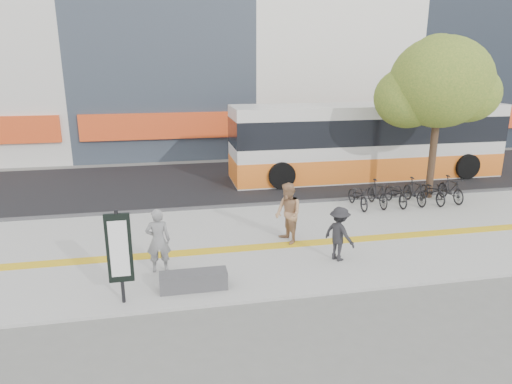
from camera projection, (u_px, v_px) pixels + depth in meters
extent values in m
plane|color=#62625D|center=(286.00, 262.00, 12.49)|extent=(120.00, 120.00, 0.00)
cube|color=gray|center=(273.00, 241.00, 13.90)|extent=(40.00, 7.00, 0.08)
cube|color=gold|center=(277.00, 246.00, 13.41)|extent=(40.00, 0.45, 0.01)
cube|color=black|center=(235.00, 181.00, 20.97)|extent=(40.00, 8.00, 0.06)
cube|color=#3E3E41|center=(252.00, 206.00, 17.19)|extent=(40.00, 0.25, 0.14)
cube|color=#E2491C|center=(256.00, 123.00, 25.56)|extent=(19.00, 0.50, 1.40)
cube|color=#3E3E41|center=(194.00, 281.00, 10.79)|extent=(1.60, 0.45, 0.45)
cylinder|color=black|center=(120.00, 257.00, 9.96)|extent=(0.08, 0.08, 2.20)
cube|color=black|center=(119.00, 248.00, 9.90)|extent=(0.55, 0.08, 1.60)
cube|color=white|center=(119.00, 249.00, 9.85)|extent=(0.40, 0.02, 1.30)
cylinder|color=#322217|center=(432.00, 158.00, 17.82)|extent=(0.28, 0.28, 3.20)
ellipsoid|color=#3D6220|center=(441.00, 82.00, 17.02)|extent=(3.80, 3.80, 3.42)
ellipsoid|color=#3D6220|center=(408.00, 98.00, 17.46)|extent=(2.60, 2.60, 2.34)
ellipsoid|color=#3D6220|center=(467.00, 93.00, 16.92)|extent=(2.40, 2.40, 2.16)
ellipsoid|color=#3D6220|center=(438.00, 60.00, 17.61)|extent=(2.20, 2.20, 1.98)
cube|color=silver|center=(367.00, 141.00, 21.19)|extent=(12.74, 2.65, 3.40)
cube|color=orange|center=(365.00, 164.00, 21.50)|extent=(12.76, 2.67, 1.06)
cube|color=black|center=(368.00, 129.00, 21.03)|extent=(12.76, 2.67, 1.17)
cylinder|color=black|center=(282.00, 175.00, 19.40)|extent=(1.17, 0.37, 1.17)
cylinder|color=black|center=(268.00, 162.00, 21.90)|extent=(1.17, 0.37, 1.17)
cylinder|color=black|center=(467.00, 166.00, 21.09)|extent=(1.17, 0.37, 1.17)
cylinder|color=black|center=(434.00, 155.00, 23.59)|extent=(1.17, 0.37, 1.17)
imported|color=black|center=(358.00, 196.00, 16.85)|extent=(0.60, 1.70, 0.89)
imported|color=black|center=(377.00, 193.00, 16.98)|extent=(0.47, 1.65, 0.99)
imported|color=black|center=(396.00, 194.00, 17.14)|extent=(0.60, 1.70, 0.89)
imported|color=black|center=(415.00, 191.00, 17.27)|extent=(0.47, 1.65, 0.99)
imported|color=black|center=(433.00, 191.00, 17.43)|extent=(0.60, 1.70, 0.89)
imported|color=black|center=(451.00, 189.00, 17.56)|extent=(0.47, 1.65, 0.99)
imported|color=black|center=(158.00, 241.00, 11.56)|extent=(0.64, 0.43, 1.70)
imported|color=#A87C57|center=(288.00, 213.00, 13.43)|extent=(0.88, 1.03, 1.83)
imported|color=black|center=(339.00, 234.00, 12.28)|extent=(0.96, 1.13, 1.51)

